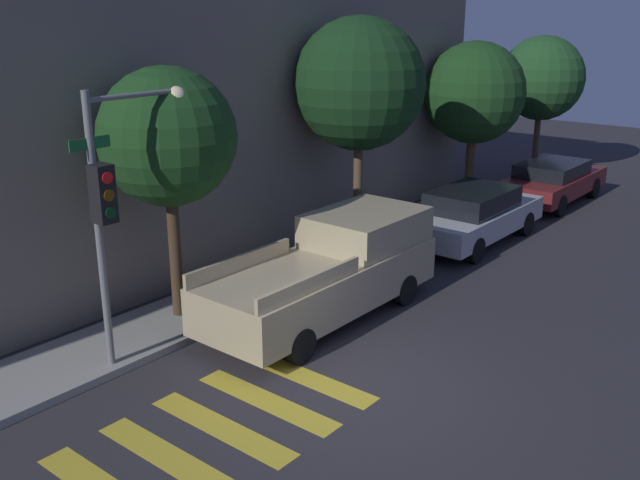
{
  "coord_description": "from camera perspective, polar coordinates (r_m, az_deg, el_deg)",
  "views": [
    {
      "loc": [
        -8.0,
        -5.89,
        5.7
      ],
      "look_at": [
        1.79,
        2.1,
        1.6
      ],
      "focal_mm": 40.0,
      "sensor_mm": 36.0,
      "label": 1
    }
  ],
  "objects": [
    {
      "name": "ground_plane",
      "position": [
        11.45,
        2.55,
        -11.88
      ],
      "size": [
        60.0,
        60.0,
        0.0
      ],
      "primitive_type": "plane",
      "color": "#2D2B30"
    },
    {
      "name": "traffic_light_pole",
      "position": [
        11.54,
        -15.66,
        4.71
      ],
      "size": [
        2.22,
        0.56,
        4.58
      ],
      "color": "slate",
      "rests_on": "ground"
    },
    {
      "name": "tree_far_end",
      "position": [
        22.14,
        12.26,
        11.42
      ],
      "size": [
        3.02,
        3.02,
        4.85
      ],
      "color": "brown",
      "rests_on": "ground"
    },
    {
      "name": "tree_near_corner",
      "position": [
        13.03,
        -12.1,
        8.0
      ],
      "size": [
        2.49,
        2.49,
        4.8
      ],
      "color": "#42301E",
      "rests_on": "ground"
    },
    {
      "name": "tree_midblock",
      "position": [
        17.12,
        3.18,
        12.34
      ],
      "size": [
        3.12,
        3.12,
        5.6
      ],
      "color": "brown",
      "rests_on": "ground"
    },
    {
      "name": "sidewalk",
      "position": [
        13.97,
        -11.08,
        -6.14
      ],
      "size": [
        26.0,
        1.77,
        0.14
      ],
      "primitive_type": "cube",
      "color": "gray",
      "rests_on": "ground"
    },
    {
      "name": "tree_behind_truck",
      "position": [
        26.64,
        17.34,
        12.24
      ],
      "size": [
        2.92,
        2.92,
        4.87
      ],
      "color": "brown",
      "rests_on": "ground"
    },
    {
      "name": "crosswalk",
      "position": [
        10.12,
        -11.91,
        -16.71
      ],
      "size": [
        6.1,
        2.6,
        0.0
      ],
      "color": "gold",
      "rests_on": "ground"
    },
    {
      "name": "building_row",
      "position": [
        16.49,
        -21.6,
        9.33
      ],
      "size": [
        26.0,
        6.0,
        7.14
      ],
      "primitive_type": "cube",
      "color": "slate",
      "rests_on": "ground"
    },
    {
      "name": "sedan_middle",
      "position": [
        23.11,
        18.08,
        4.56
      ],
      "size": [
        4.52,
        1.85,
        1.28
      ],
      "color": "maroon",
      "rests_on": "ground"
    },
    {
      "name": "sedan_near_corner",
      "position": [
        18.52,
        12.16,
        2.03
      ],
      "size": [
        4.55,
        1.83,
        1.41
      ],
      "color": "#B7BABF",
      "rests_on": "ground"
    },
    {
      "name": "pickup_truck",
      "position": [
        13.76,
        0.9,
        -2.38
      ],
      "size": [
        5.22,
        1.94,
        1.84
      ],
      "color": "tan",
      "rests_on": "ground"
    }
  ]
}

